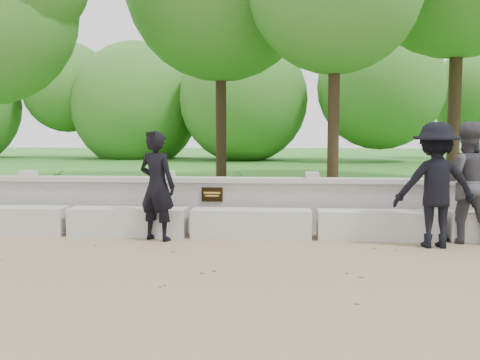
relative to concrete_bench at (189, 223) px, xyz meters
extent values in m
plane|color=#8B7755|center=(0.00, -1.90, -0.22)|extent=(80.00, 80.00, 0.00)
cube|color=#2C6E23|center=(0.00, 12.10, -0.10)|extent=(40.00, 22.00, 0.25)
cube|color=beige|center=(-3.00, 0.00, 0.00)|extent=(1.90, 0.45, 0.45)
cube|color=beige|center=(-1.00, 0.00, 0.00)|extent=(1.90, 0.45, 0.45)
cube|color=beige|center=(1.00, 0.00, 0.00)|extent=(1.90, 0.45, 0.45)
cube|color=beige|center=(3.00, 0.00, 0.00)|extent=(1.90, 0.45, 0.45)
cube|color=#BBB9B1|center=(0.00, 0.70, 0.18)|extent=(12.50, 0.25, 0.82)
cube|color=beige|center=(0.00, 0.70, 0.64)|extent=(12.50, 0.35, 0.08)
cube|color=black|center=(0.30, 0.56, 0.40)|extent=(0.36, 0.02, 0.24)
imported|color=black|center=(-0.44, -0.32, 0.62)|extent=(0.73, 0.61, 1.70)
cube|color=black|center=(-0.44, -0.66, 1.42)|extent=(0.14, 0.07, 0.07)
imported|color=#414046|center=(4.26, -0.10, 0.69)|extent=(0.98, 0.81, 1.83)
imported|color=black|center=(3.71, -0.50, 0.69)|extent=(1.19, 0.70, 1.82)
cylinder|color=#382619|center=(-0.25, 6.72, 2.25)|extent=(0.30, 0.30, 4.46)
cylinder|color=#382619|center=(2.66, 4.10, 1.99)|extent=(0.27, 0.27, 3.94)
cylinder|color=#382619|center=(6.38, 7.38, 2.68)|extent=(0.36, 0.36, 5.30)
imported|color=#2B812D|center=(-3.93, 2.72, 0.31)|extent=(0.35, 0.37, 0.58)
imported|color=#2B812D|center=(0.55, 2.15, 0.36)|extent=(0.34, 0.40, 0.67)
imported|color=#2B812D|center=(2.12, 1.82, 0.33)|extent=(0.71, 0.68, 0.61)
imported|color=#2B812D|center=(-3.01, 1.99, 0.37)|extent=(0.45, 0.48, 0.68)
camera|label=1|loc=(1.48, -8.41, 1.43)|focal=40.00mm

